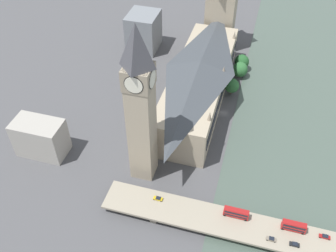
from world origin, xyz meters
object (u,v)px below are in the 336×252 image
car_northbound_mid (158,198)px  car_northbound_lead (271,239)px  clock_tower (140,105)px  car_southbound_mid (295,244)px  parliament_hall (199,81)px  double_decker_bus_mid (236,213)px  car_southbound_lead (325,237)px  double_decker_bus_rear (294,226)px  road_bridge (283,237)px  victoria_tower (221,12)px

car_northbound_mid → car_northbound_lead: bearing=172.7°
clock_tower → car_northbound_lead: 78.60m
clock_tower → car_southbound_mid: clock_tower is taller
parliament_hall → clock_tower: 71.15m
double_decker_bus_mid → car_northbound_mid: (35.36, 0.74, -1.98)m
car_northbound_mid → parliament_hall: bearing=-90.6°
parliament_hall → car_southbound_mid: parliament_hall is taller
car_southbound_lead → car_southbound_mid: (12.04, 7.10, -0.05)m
double_decker_bus_rear → car_southbound_lead: double_decker_bus_rear is taller
clock_tower → double_decker_bus_rear: 82.89m
clock_tower → road_bridge: bearing=163.0°
car_southbound_lead → parliament_hall: bearing=-48.3°
double_decker_bus_mid → car_northbound_lead: bearing=155.4°
clock_tower → car_southbound_lead: (-85.56, 17.45, -38.20)m
victoria_tower → road_bridge: (-55.62, 151.96, -22.21)m
clock_tower → double_decker_bus_mid: bearing=160.2°
victoria_tower → car_southbound_mid: bearing=111.1°
car_southbound_mid → car_northbound_mid: bearing=-6.1°
double_decker_bus_rear → car_southbound_lead: (-13.03, 0.13, -2.02)m
double_decker_bus_rear → car_northbound_mid: double_decker_bus_rear is taller
road_bridge → double_decker_bus_rear: double_decker_bus_rear is taller
car_southbound_mid → car_northbound_lead: bearing=0.7°
car_northbound_mid → car_southbound_mid: car_southbound_mid is taller
victoria_tower → car_northbound_lead: size_ratio=14.10×
clock_tower → car_northbound_lead: size_ratio=20.59×
car_northbound_lead → car_southbound_lead: car_southbound_lead is taller
parliament_hall → double_decker_bus_rear: size_ratio=10.62×
road_bridge → car_northbound_lead: 6.35m
road_bridge → car_northbound_lead: car_northbound_lead is taller
car_northbound_lead → car_southbound_mid: car_northbound_lead is taller
double_decker_bus_rear → car_southbound_mid: 7.59m
victoria_tower → double_decker_bus_rear: victoria_tower is taller
double_decker_bus_rear → car_southbound_lead: 13.18m
victoria_tower → car_southbound_mid: 167.81m
double_decker_bus_mid → car_northbound_mid: bearing=1.2°
car_northbound_lead → victoria_tower: bearing=-72.0°
parliament_hall → car_northbound_mid: size_ratio=25.53×
double_decker_bus_mid → car_northbound_lead: (-15.98, 7.33, -1.97)m
parliament_hall → double_decker_bus_rear: (-58.95, 80.53, -6.46)m
victoria_tower → car_northbound_mid: bearing=89.7°
double_decker_bus_rear → car_northbound_lead: (8.44, 7.35, -2.07)m
clock_tower → victoria_tower: 132.66m
car_southbound_lead → car_southbound_mid: car_southbound_lead is taller
clock_tower → car_southbound_mid: (-73.52, 24.55, -38.25)m
parliament_hall → car_northbound_mid: bearing=89.4°
car_northbound_lead → car_northbound_mid: (51.34, -6.59, -0.01)m
victoria_tower → car_northbound_mid: size_ratio=13.34×
victoria_tower → car_northbound_lead: 164.78m
road_bridge → car_northbound_mid: (56.40, -3.08, 1.54)m
double_decker_bus_mid → double_decker_bus_rear: double_decker_bus_rear is taller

